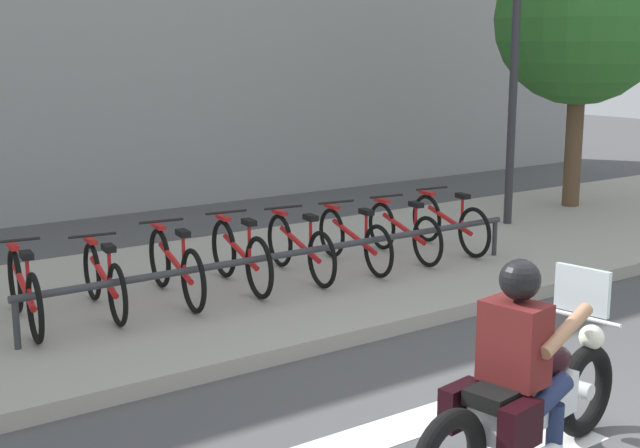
# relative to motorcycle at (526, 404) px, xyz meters

# --- Properties ---
(sidewalk) EXTENTS (24.00, 4.40, 0.15)m
(sidewalk) POSITION_rel_motorcycle_xyz_m (0.64, 4.76, -0.39)
(sidewalk) COLOR #A8A399
(sidewalk) RESTS_ON ground
(crosswalk_stripe_4) EXTENTS (2.80, 0.40, 0.01)m
(crosswalk_stripe_4) POSITION_rel_motorcycle_xyz_m (-0.53, 0.97, -0.47)
(crosswalk_stripe_4) COLOR white
(crosswalk_stripe_4) RESTS_ON ground
(motorcycle) EXTENTS (2.24, 0.77, 1.26)m
(motorcycle) POSITION_rel_motorcycle_xyz_m (0.00, 0.00, 0.00)
(motorcycle) COLOR black
(motorcycle) RESTS_ON ground
(rider) EXTENTS (0.68, 0.60, 1.46)m
(rider) POSITION_rel_motorcycle_xyz_m (-0.08, -0.01, 0.37)
(rider) COLOR #591919
(rider) RESTS_ON ground
(bicycle_0) EXTENTS (0.48, 1.66, 0.77)m
(bicycle_0) POSITION_rel_motorcycle_xyz_m (-1.84, 4.43, 0.03)
(bicycle_0) COLOR black
(bicycle_0) RESTS_ON sidewalk
(bicycle_1) EXTENTS (0.48, 1.57, 0.73)m
(bicycle_1) POSITION_rel_motorcycle_xyz_m (-1.06, 4.44, 0.02)
(bicycle_1) COLOR black
(bicycle_1) RESTS_ON sidewalk
(bicycle_2) EXTENTS (0.48, 1.70, 0.78)m
(bicycle_2) POSITION_rel_motorcycle_xyz_m (-0.29, 4.43, 0.04)
(bicycle_2) COLOR black
(bicycle_2) RESTS_ON sidewalk
(bicycle_3) EXTENTS (0.48, 1.63, 0.80)m
(bicycle_3) POSITION_rel_motorcycle_xyz_m (0.49, 4.43, 0.04)
(bicycle_3) COLOR black
(bicycle_3) RESTS_ON sidewalk
(bicycle_4) EXTENTS (0.48, 1.68, 0.76)m
(bicycle_4) POSITION_rel_motorcycle_xyz_m (1.26, 4.44, 0.03)
(bicycle_4) COLOR black
(bicycle_4) RESTS_ON sidewalk
(bicycle_5) EXTENTS (0.48, 1.70, 0.74)m
(bicycle_5) POSITION_rel_motorcycle_xyz_m (2.04, 4.44, 0.02)
(bicycle_5) COLOR black
(bicycle_5) RESTS_ON sidewalk
(bicycle_6) EXTENTS (0.48, 1.62, 0.74)m
(bicycle_6) POSITION_rel_motorcycle_xyz_m (2.81, 4.44, 0.02)
(bicycle_6) COLOR black
(bicycle_6) RESTS_ON sidewalk
(bicycle_7) EXTENTS (0.48, 1.64, 0.76)m
(bicycle_7) POSITION_rel_motorcycle_xyz_m (3.58, 4.44, 0.03)
(bicycle_7) COLOR black
(bicycle_7) RESTS_ON sidewalk
(bike_rack) EXTENTS (6.02, 0.07, 0.49)m
(bike_rack) POSITION_rel_motorcycle_xyz_m (0.87, 3.88, 0.11)
(bike_rack) COLOR #333338
(bike_rack) RESTS_ON sidewalk
(street_lamp) EXTENTS (0.28, 0.28, 4.55)m
(street_lamp) POSITION_rel_motorcycle_xyz_m (5.47, 5.16, 2.27)
(street_lamp) COLOR #2D2D33
(street_lamp) RESTS_ON ground
(tree_near_rack) EXTENTS (2.70, 2.70, 4.49)m
(tree_near_rack) POSITION_rel_motorcycle_xyz_m (7.40, 5.56, 2.65)
(tree_near_rack) COLOR brown
(tree_near_rack) RESTS_ON ground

